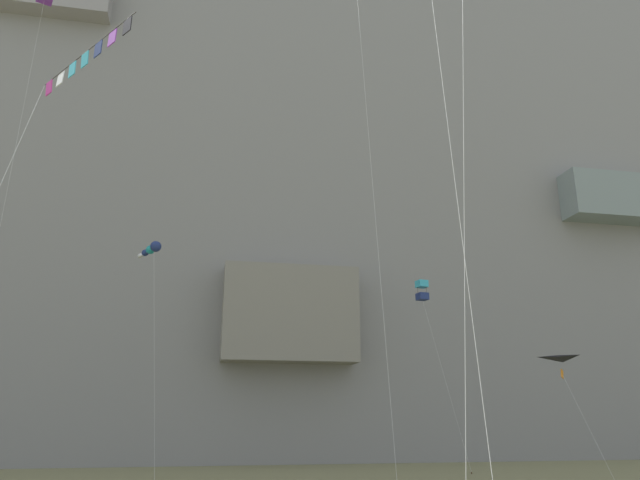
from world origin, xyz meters
The scene contains 5 objects.
cliff_face centered at (0.02, 56.98, 31.88)m, with size 180.00×27.56×63.83m.
kite_delta_mid_left centered at (13.71, 27.23, 5.97)m, with size 2.00×4.74×6.21m.
kite_windsock_high_left centered at (-10.40, 32.60, 13.57)m, with size 2.56×4.46×13.98m.
kite_box_far_right centered at (8.58, 35.72, 12.39)m, with size 2.79×1.64×13.15m.
kite_banner_low_left centered at (-10.88, 11.86, 13.00)m, with size 3.59×6.72×13.89m.
Camera 1 is at (-6.82, -4.08, 3.50)m, focal length 33.01 mm.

